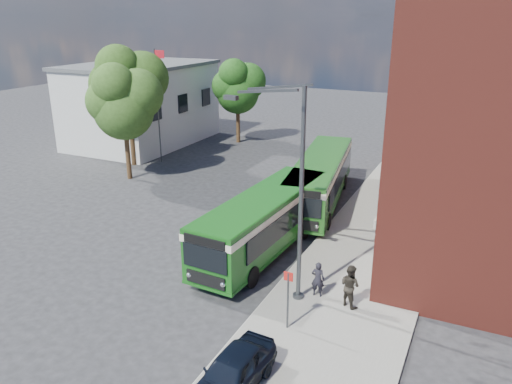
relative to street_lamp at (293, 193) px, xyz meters
The scene contains 15 objects.
ground 7.10m from the street_lamp, 157.54° to the left, with size 120.00×120.00×0.00m, color #252527.
pavement 11.27m from the street_lamp, 77.80° to the left, with size 6.00×48.00×0.15m, color gray.
kerb_line 11.12m from the street_lamp, 95.07° to the left, with size 0.12×48.00×0.01m, color beige.
white_building 30.38m from the street_lamp, 138.79° to the left, with size 9.40×13.40×7.30m.
flagpole 22.89m from the street_lamp, 139.05° to the left, with size 0.95×0.10×9.00m.
street_lamp is the anchor object (origin of this frame).
bus_stop_sign 4.02m from the street_lamp, 70.87° to the right, with size 0.35×0.08×2.52m.
bus_front 5.50m from the street_lamp, 128.45° to the left, with size 3.17×10.73×3.02m.
bus_rear 12.16m from the street_lamp, 102.53° to the left, with size 4.40×12.35×3.02m.
parked_car 7.27m from the street_lamp, 85.78° to the right, with size 1.55×3.84×1.31m, color black.
pedestrian_a 4.03m from the street_lamp, 25.55° to the left, with size 0.57×0.37×1.56m, color black.
pedestrian_b 4.48m from the street_lamp, ahead, with size 0.89×0.69×1.83m, color black.
tree_left 19.77m from the street_lamp, 148.42° to the left, with size 5.00×4.75×8.44m.
tree_mid 23.14m from the street_lamp, 144.63° to the left, with size 5.59×5.32×9.44m.
tree_right 27.93m from the street_lamp, 121.74° to the left, with size 4.62×4.40×7.81m.
Camera 1 is at (11.47, -19.37, 11.42)m, focal length 35.00 mm.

